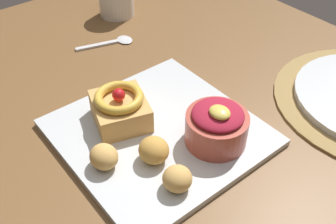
% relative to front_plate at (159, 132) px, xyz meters
% --- Properties ---
extents(dining_table, '(1.29, 0.97, 0.73)m').
position_rel_front_plate_xyz_m(dining_table, '(0.03, 0.07, -0.10)').
color(dining_table, brown).
rests_on(dining_table, ground_plane).
extents(front_plate, '(0.30, 0.30, 0.01)m').
position_rel_front_plate_xyz_m(front_plate, '(0.00, 0.00, 0.00)').
color(front_plate, silver).
rests_on(front_plate, dining_table).
extents(cake_slice, '(0.11, 0.11, 0.07)m').
position_rel_front_plate_xyz_m(cake_slice, '(-0.06, -0.04, 0.03)').
color(cake_slice, tan).
rests_on(cake_slice, front_plate).
extents(berry_ramekin, '(0.10, 0.10, 0.07)m').
position_rel_front_plate_xyz_m(berry_ramekin, '(0.08, 0.06, 0.04)').
color(berry_ramekin, '#B24C3D').
rests_on(berry_ramekin, front_plate).
extents(fritter_front, '(0.04, 0.04, 0.04)m').
position_rel_front_plate_xyz_m(fritter_front, '(0.11, -0.05, 0.02)').
color(fritter_front, tan).
rests_on(fritter_front, front_plate).
extents(fritter_middle, '(0.05, 0.04, 0.04)m').
position_rel_front_plate_xyz_m(fritter_middle, '(0.01, -0.11, 0.02)').
color(fritter_middle, tan).
rests_on(fritter_middle, front_plate).
extents(fritter_back, '(0.05, 0.05, 0.04)m').
position_rel_front_plate_xyz_m(fritter_back, '(0.05, -0.04, 0.03)').
color(fritter_back, gold).
rests_on(fritter_back, front_plate).
extents(spoon, '(0.06, 0.12, 0.00)m').
position_rel_front_plate_xyz_m(spoon, '(-0.29, 0.10, -0.00)').
color(spoon, silver).
rests_on(spoon, dining_table).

